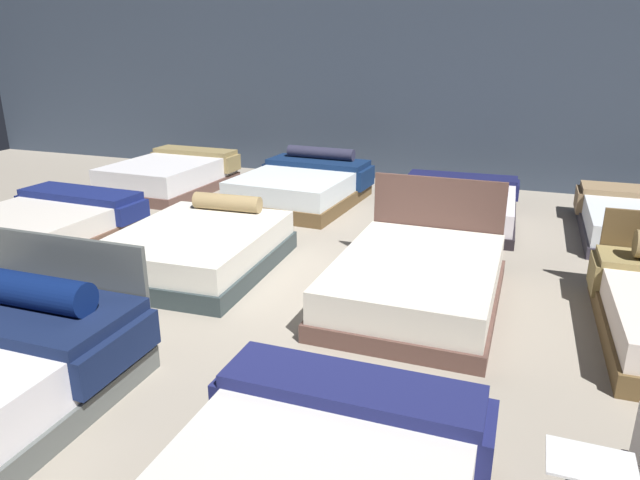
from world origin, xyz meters
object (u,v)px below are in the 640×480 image
object	(u,v)px
bed_4	(37,227)
bed_10	(456,205)
bed_9	(302,187)
bed_8	(170,175)
bed_5	(198,248)
bed_6	(417,280)

from	to	relation	value
bed_4	bed_10	size ratio (longest dim) A/B	1.04
bed_10	bed_9	bearing A→B (deg)	176.26
bed_4	bed_10	bearing A→B (deg)	32.72
bed_4	bed_8	xyz separation A→B (m)	(-0.04, 2.76, 0.04)
bed_9	bed_10	bearing A→B (deg)	1.38
bed_4	bed_10	world-z (taller)	bed_4
bed_5	bed_6	bearing A→B (deg)	-3.94
bed_8	bed_9	world-z (taller)	bed_9
bed_6	bed_9	distance (m)	3.61
bed_5	bed_10	bearing A→B (deg)	47.27
bed_5	bed_6	size ratio (longest dim) A/B	0.97
bed_6	bed_8	size ratio (longest dim) A/B	1.00
bed_8	bed_6	bearing A→B (deg)	-30.67
bed_5	bed_9	world-z (taller)	bed_9
bed_5	bed_9	size ratio (longest dim) A/B	0.96
bed_9	bed_10	size ratio (longest dim) A/B	0.99
bed_4	bed_9	size ratio (longest dim) A/B	1.06
bed_5	bed_6	distance (m)	2.30
bed_8	bed_9	distance (m)	2.27
bed_6	bed_9	bearing A→B (deg)	128.75
bed_8	bed_10	bearing A→B (deg)	0.33
bed_6	bed_10	xyz separation A→B (m)	(-0.03, 2.75, -0.02)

